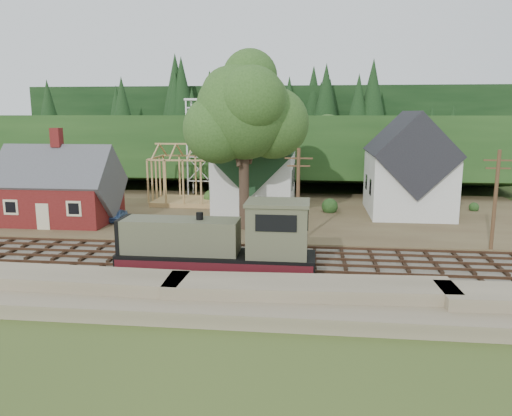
# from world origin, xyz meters

# --- Properties ---
(ground) EXTENTS (140.00, 140.00, 0.00)m
(ground) POSITION_xyz_m (0.00, 0.00, 0.00)
(ground) COLOR #384C1E
(ground) RESTS_ON ground
(embankment) EXTENTS (64.00, 5.00, 1.60)m
(embankment) POSITION_xyz_m (0.00, -8.50, 0.00)
(embankment) COLOR #7F7259
(embankment) RESTS_ON ground
(railroad_bed) EXTENTS (64.00, 11.00, 0.16)m
(railroad_bed) POSITION_xyz_m (0.00, 0.00, 0.08)
(railroad_bed) COLOR #726B5B
(railroad_bed) RESTS_ON ground
(village_flat) EXTENTS (64.00, 26.00, 0.30)m
(village_flat) POSITION_xyz_m (0.00, 18.00, 0.15)
(village_flat) COLOR brown
(village_flat) RESTS_ON ground
(hillside) EXTENTS (70.00, 28.96, 12.74)m
(hillside) POSITION_xyz_m (0.00, 42.00, 0.00)
(hillside) COLOR #1E3F19
(hillside) RESTS_ON ground
(ridge) EXTENTS (80.00, 20.00, 12.00)m
(ridge) POSITION_xyz_m (0.00, 58.00, 0.00)
(ridge) COLOR black
(ridge) RESTS_ON ground
(depot) EXTENTS (10.80, 7.41, 9.00)m
(depot) POSITION_xyz_m (-16.00, 11.00, 3.21)
(depot) COLOR #5E1515
(depot) RESTS_ON village_flat
(church) EXTENTS (8.40, 15.17, 13.00)m
(church) POSITION_xyz_m (2.00, 19.68, 5.18)
(church) COLOR silver
(church) RESTS_ON village_flat
(farmhouse) EXTENTS (8.40, 10.80, 10.60)m
(farmhouse) POSITION_xyz_m (18.00, 19.00, 4.87)
(farmhouse) COLOR silver
(farmhouse) RESTS_ON village_flat
(timber_frame) EXTENTS (8.20, 6.20, 6.99)m
(timber_frame) POSITION_xyz_m (-6.00, 22.00, 3.27)
(timber_frame) COLOR tan
(timber_frame) RESTS_ON village_flat
(lattice_tower) EXTENTS (3.20, 3.20, 12.12)m
(lattice_tower) POSITION_xyz_m (-6.00, 28.00, 10.03)
(lattice_tower) COLOR silver
(lattice_tower) RESTS_ON village_flat
(big_tree) EXTENTS (10.90, 8.40, 14.70)m
(big_tree) POSITION_xyz_m (2.17, 10.08, 10.22)
(big_tree) COLOR #38281E
(big_tree) RESTS_ON village_flat
(telegraph_pole_near) EXTENTS (2.20, 0.28, 8.00)m
(telegraph_pole_near) POSITION_xyz_m (7.00, 5.20, 4.25)
(telegraph_pole_near) COLOR #4C331E
(telegraph_pole_near) RESTS_ON ground
(telegraph_pole_far) EXTENTS (2.20, 0.28, 8.00)m
(telegraph_pole_far) POSITION_xyz_m (22.00, 5.20, 4.25)
(telegraph_pole_far) COLOR #4C331E
(telegraph_pole_far) RESTS_ON ground
(locomotive) EXTENTS (12.69, 3.17, 5.06)m
(locomotive) POSITION_xyz_m (2.43, -3.00, 2.22)
(locomotive) COLOR black
(locomotive) RESTS_ON railroad_bed
(car_blue) EXTENTS (1.35, 3.20, 1.08)m
(car_blue) POSITION_xyz_m (-10.79, 11.81, 0.84)
(car_blue) COLOR #577DBB
(car_blue) RESTS_ON village_flat
(car_green) EXTENTS (4.13, 2.63, 1.29)m
(car_green) POSITION_xyz_m (-18.04, 9.19, 0.94)
(car_green) COLOR #7EA06E
(car_green) RESTS_ON village_flat
(car_red) EXTENTS (4.60, 2.95, 1.18)m
(car_red) POSITION_xyz_m (20.64, 19.04, 0.89)
(car_red) COLOR red
(car_red) RESTS_ON village_flat
(patio_set) EXTENTS (2.37, 2.37, 2.64)m
(patio_set) POSITION_xyz_m (-14.37, 9.64, 2.55)
(patio_set) COLOR silver
(patio_set) RESTS_ON village_flat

